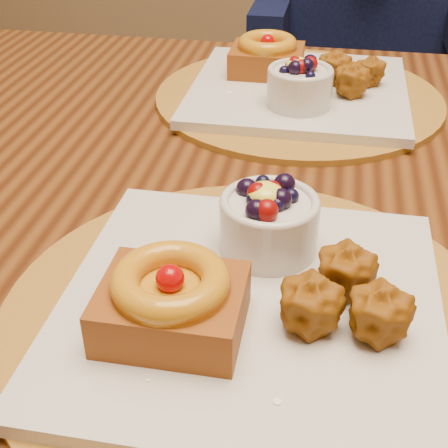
% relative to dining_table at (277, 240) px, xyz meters
% --- Properties ---
extents(dining_table, '(1.60, 0.90, 0.76)m').
position_rel_dining_table_xyz_m(dining_table, '(0.00, 0.00, 0.00)').
color(dining_table, '#361809').
rests_on(dining_table, ground).
extents(place_setting_near, '(0.38, 0.38, 0.08)m').
position_rel_dining_table_xyz_m(place_setting_near, '(-0.00, -0.22, 0.10)').
color(place_setting_near, brown).
rests_on(place_setting_near, dining_table).
extents(place_setting_far, '(0.38, 0.38, 0.08)m').
position_rel_dining_table_xyz_m(place_setting_far, '(-0.00, 0.22, 0.10)').
color(place_setting_far, brown).
rests_on(place_setting_far, dining_table).
extents(chair_far, '(0.51, 0.51, 0.94)m').
position_rel_dining_table_xyz_m(chair_far, '(0.25, 0.84, -0.16)').
color(chair_far, black).
rests_on(chair_far, ground).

